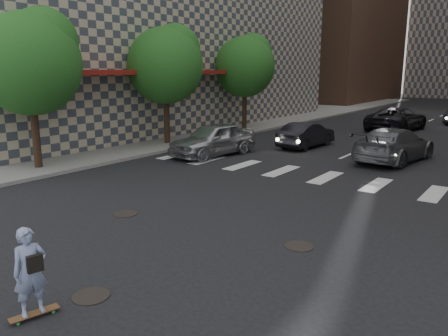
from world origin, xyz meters
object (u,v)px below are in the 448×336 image
object	(u,v)px
tree_a	(32,59)
traffic_car_c	(397,119)
tree_b	(168,62)
tree_c	(247,64)
traffic_car_b	(394,145)
skateboarder	(30,272)
silver_sedan	(213,139)
traffic_car_a	(306,135)

from	to	relation	value
tree_a	traffic_car_c	distance (m)	24.24
traffic_car_c	tree_b	bearing A→B (deg)	64.61
tree_a	tree_c	size ratio (longest dim) A/B	1.00
traffic_car_c	traffic_car_b	bearing A→B (deg)	110.59
tree_b	skateboarder	world-z (taller)	tree_b
tree_c	traffic_car_b	xyz separation A→B (m)	(11.70, -5.14, -3.86)
tree_c	traffic_car_b	bearing A→B (deg)	-23.70
traffic_car_c	tree_a	bearing A→B (deg)	74.72
skateboarder	traffic_car_b	size ratio (longest dim) A/B	0.30
skateboarder	traffic_car_c	size ratio (longest dim) A/B	0.28
silver_sedan	traffic_car_c	size ratio (longest dim) A/B	0.83
silver_sedan	skateboarder	bearing A→B (deg)	-56.77
traffic_car_a	traffic_car_c	world-z (taller)	traffic_car_c
tree_a	tree_c	xyz separation A→B (m)	(0.00, 16.00, 0.00)
tree_c	skateboarder	xyz separation A→B (m)	(10.46, -22.66, -3.79)
tree_b	tree_c	xyz separation A→B (m)	(0.00, 8.00, 0.00)
traffic_car_a	traffic_car_c	xyz separation A→B (m)	(2.14, 10.29, 0.12)
tree_b	traffic_car_b	xyz separation A→B (m)	(11.70, 2.86, -3.86)
traffic_car_a	traffic_car_b	size ratio (longest dim) A/B	0.77
tree_c	traffic_car_c	bearing A→B (deg)	35.42
skateboarder	traffic_car_a	distance (m)	19.01
traffic_car_a	traffic_car_b	world-z (taller)	traffic_car_b
traffic_car_b	silver_sedan	bearing A→B (deg)	34.38
tree_c	traffic_car_a	distance (m)	8.73
tree_b	traffic_car_a	world-z (taller)	tree_b
tree_a	traffic_car_a	xyz separation A→B (m)	(6.66, 11.96, -3.96)
traffic_car_b	skateboarder	bearing A→B (deg)	93.55
tree_b	tree_c	size ratio (longest dim) A/B	1.00
tree_c	traffic_car_b	world-z (taller)	tree_c
traffic_car_b	traffic_car_c	xyz separation A→B (m)	(-2.91, 11.39, 0.03)
silver_sedan	tree_c	bearing A→B (deg)	121.30
tree_b	silver_sedan	distance (m)	5.60
traffic_car_a	tree_b	bearing A→B (deg)	34.12
tree_b	skateboarder	size ratio (longest dim) A/B	4.03
tree_a	skateboarder	xyz separation A→B (m)	(10.46, -6.66, -3.79)
traffic_car_b	tree_a	bearing A→B (deg)	50.48
silver_sedan	traffic_car_c	xyz separation A→B (m)	(4.84, 15.30, -0.01)
tree_c	traffic_car_c	distance (m)	11.46
tree_a	skateboarder	world-z (taller)	tree_a
silver_sedan	traffic_car_b	xyz separation A→B (m)	(7.75, 3.91, -0.04)
traffic_car_b	tree_c	bearing A→B (deg)	-16.09
tree_a	traffic_car_b	distance (m)	16.43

